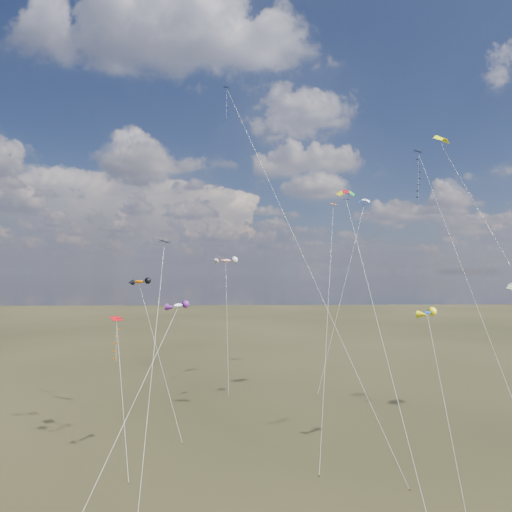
{
  "coord_description": "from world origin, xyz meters",
  "views": [
    {
      "loc": [
        -2.0,
        -35.65,
        17.13
      ],
      "look_at": [
        0.0,
        18.0,
        19.0
      ],
      "focal_mm": 32.0,
      "sensor_mm": 36.0,
      "label": 1
    }
  ],
  "objects": [
    {
      "name": "novelty_redwhite_stripe",
      "position": [
        -4.26,
        41.84,
        19.01
      ],
      "size": [
        3.65,
        15.32,
        19.71
      ],
      "color": "red",
      "rests_on": "ground"
    },
    {
      "name": "novelty_orange_black",
      "position": [
        -13.96,
        19.53,
        15.87
      ],
      "size": [
        7.86,
        10.11,
        16.42
      ],
      "color": "#DE6000",
      "rests_on": "ground"
    },
    {
      "name": "diamond_black_high",
      "position": [
        18.76,
        14.58,
        26.65
      ],
      "size": [
        2.42,
        20.24,
        31.26
      ],
      "color": "black",
      "rests_on": "ground"
    },
    {
      "name": "diamond_navy_tall",
      "position": [
        -2.02,
        19.63,
        34.84
      ],
      "size": [
        15.55,
        22.3,
        40.89
      ],
      "color": "#08134A",
      "rests_on": "ground"
    },
    {
      "name": "novelty_blue_yellow",
      "position": [
        15.79,
        6.85,
        13.2
      ],
      "size": [
        2.89,
        11.43,
        13.74
      ],
      "color": "#0D36AE",
      "rests_on": "ground"
    },
    {
      "name": "novelty_white_purple",
      "position": [
        -7.42,
        4.95,
        14.08
      ],
      "size": [
        6.4,
        11.69,
        14.54
      ],
      "color": "white",
      "rests_on": "ground"
    },
    {
      "name": "parafoil_blue_white",
      "position": [
        18.93,
        39.74,
        29.02
      ],
      "size": [
        11.32,
        13.08,
        29.77
      ],
      "color": "blue",
      "rests_on": "ground"
    },
    {
      "name": "ground",
      "position": [
        0.0,
        0.0,
        0.0
      ],
      "size": [
        400.0,
        400.0,
        0.0
      ],
      "primitive_type": "plane",
      "color": "black",
      "rests_on": "ground"
    },
    {
      "name": "diamond_black_mid",
      "position": [
        -8.7,
        2.8,
        14.78
      ],
      "size": [
        1.06,
        11.98,
        20.04
      ],
      "color": "black",
      "rests_on": "ground"
    },
    {
      "name": "diamond_red_low",
      "position": [
        -14.4,
        11.34,
        9.9
      ],
      "size": [
        4.49,
        10.48,
        12.53
      ],
      "color": "#BE050B",
      "rests_on": "ground"
    },
    {
      "name": "parafoil_tricolor",
      "position": [
        9.55,
        12.71,
        25.54
      ],
      "size": [
        1.87,
        20.42,
        26.31
      ],
      "color": "yellow",
      "rests_on": "ground"
    },
    {
      "name": "parafoil_yellow",
      "position": [
        23.34,
        19.69,
        33.78
      ],
      "size": [
        8.26,
        20.51,
        34.63
      ],
      "color": "#F9FC07",
      "rests_on": "ground"
    },
    {
      "name": "diamond_orange_center",
      "position": [
        7.61,
        12.37,
        16.75
      ],
      "size": [
        4.81,
        14.75,
        25.22
      ],
      "color": "orange",
      "rests_on": "ground"
    }
  ]
}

